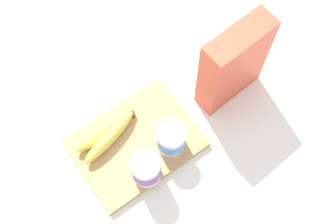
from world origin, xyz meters
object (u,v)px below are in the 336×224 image
Objects in this scene: cereal_box at (233,65)px; yogurt_cup_back at (146,169)px; yogurt_cup_front at (171,138)px; cutting_board at (136,143)px; banana_bunch at (107,134)px.

yogurt_cup_back is at bearing -170.30° from cereal_box.
cereal_box is at bearing -166.67° from yogurt_cup_back.
yogurt_cup_front is 0.86× the size of yogurt_cup_back.
yogurt_cup_back is at bearing 73.77° from cutting_board.
cutting_board is at bearing -106.23° from yogurt_cup_back.
yogurt_cup_back is 0.55× the size of banana_bunch.
yogurt_cup_front is at bearing -171.87° from cereal_box.
yogurt_cup_front is (-0.07, 0.06, 0.05)m from cutting_board.
cereal_box is at bearing 169.36° from banana_bunch.
banana_bunch is (0.12, -0.11, -0.02)m from yogurt_cup_front.
yogurt_cup_front is 0.10m from yogurt_cup_back.
cereal_box is at bearing -168.24° from yogurt_cup_front.
cutting_board is 0.08m from banana_bunch.
banana_bunch is at bearing -45.47° from cutting_board.
yogurt_cup_front is (0.22, 0.05, -0.07)m from cereal_box.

